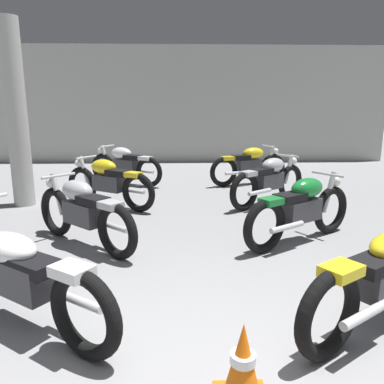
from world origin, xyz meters
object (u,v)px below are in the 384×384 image
Objects in this scene: motorcycle_right_row_3 at (249,165)px; traffic_cone at (243,367)px; motorcycle_left_row_2 at (108,182)px; motorcycle_left_row_3 at (125,164)px; motorcycle_left_row_1 at (83,211)px; motorcycle_right_row_1 at (301,208)px; support_pillar at (16,115)px; motorcycle_right_row_2 at (269,180)px; motorcycle_left_row_0 at (17,273)px.

motorcycle_right_row_3 reaches higher than traffic_cone.
motorcycle_left_row_2 is 0.92× the size of motorcycle_right_row_3.
motorcycle_left_row_3 is 6.84m from traffic_cone.
motorcycle_right_row_1 is (2.79, 0.05, 0.00)m from motorcycle_left_row_1.
traffic_cone is (1.60, -6.65, -0.20)m from motorcycle_left_row_3.
support_pillar is at bearing 154.64° from motorcycle_right_row_1.
motorcycle_left_row_2 and motorcycle_left_row_3 have the same top height.
motorcycle_left_row_1 is 0.95× the size of motorcycle_right_row_2.
motorcycle_right_row_3 is 3.47× the size of traffic_cone.
motorcycle_right_row_2 is 3.00× the size of traffic_cone.
motorcycle_right_row_2 is at bearing -1.62° from support_pillar.
support_pillar is 5.93m from traffic_cone.
motorcycle_left_row_3 is at bearing 125.81° from motorcycle_right_row_1.
motorcycle_right_row_1 is (2.87, 1.84, 0.01)m from motorcycle_left_row_0.
traffic_cone is at bearing -76.43° from motorcycle_left_row_3.
motorcycle_right_row_2 is at bearing 74.97° from traffic_cone.
motorcycle_left_row_0 reaches higher than motorcycle_left_row_2.
support_pillar reaches higher than motorcycle_left_row_1.
motorcycle_right_row_2 is (0.05, 1.96, 0.00)m from motorcycle_right_row_1.
motorcycle_left_row_3 reaches higher than traffic_cone.
motorcycle_left_row_0 is 3.72m from motorcycle_left_row_2.
motorcycle_right_row_1 is (2.83, -1.88, 0.00)m from motorcycle_left_row_2.
motorcycle_right_row_3 is (4.41, 1.70, -1.14)m from support_pillar.
motorcycle_left_row_1 is (0.07, 1.79, 0.01)m from motorcycle_left_row_0.
motorcycle_left_row_0 is at bearing -127.52° from motorcycle_right_row_2.
motorcycle_left_row_1 is 1.93m from motorcycle_left_row_2.
motorcycle_right_row_3 is 6.64m from traffic_cone.
traffic_cone is at bearing -105.03° from motorcycle_right_row_2.
support_pillar is 2.07× the size of motorcycle_left_row_1.
motorcycle_right_row_3 is at bearing 62.82° from motorcycle_left_row_0.
support_pillar is at bearing 111.25° from motorcycle_left_row_0.
motorcycle_right_row_2 is at bearing 35.18° from motorcycle_left_row_1.
traffic_cone is (1.58, -2.69, -0.20)m from motorcycle_left_row_1.
motorcycle_left_row_2 and motorcycle_right_row_3 have the same top height.
motorcycle_left_row_2 and motorcycle_right_row_2 have the same top height.
motorcycle_left_row_3 is 3.47m from motorcycle_right_row_2.
motorcycle_left_row_3 is at bearing 49.35° from support_pillar.
motorcycle_left_row_3 is (-0.03, 3.95, 0.00)m from motorcycle_left_row_1.
motorcycle_right_row_1 is at bearing -91.34° from motorcycle_right_row_2.
motorcycle_left_row_0 reaches higher than motorcycle_left_row_3.
support_pillar is 1.71× the size of motorcycle_right_row_3.
motorcycle_right_row_1 is 3.00m from traffic_cone.
motorcycle_right_row_1 is at bearing 32.65° from motorcycle_left_row_0.
motorcycle_right_row_3 is (2.89, 5.62, 0.01)m from motorcycle_left_row_0.
motorcycle_right_row_2 is (2.87, -1.95, 0.00)m from motorcycle_left_row_3.
motorcycle_left_row_2 is (0.04, 3.72, 0.01)m from motorcycle_left_row_0.
support_pillar is at bearing 178.38° from motorcycle_right_row_2.
motorcycle_right_row_3 is at bearing 33.73° from motorcycle_left_row_2.
support_pillar is 4.86m from motorcycle_right_row_3.
support_pillar is 4.99m from motorcycle_right_row_1.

